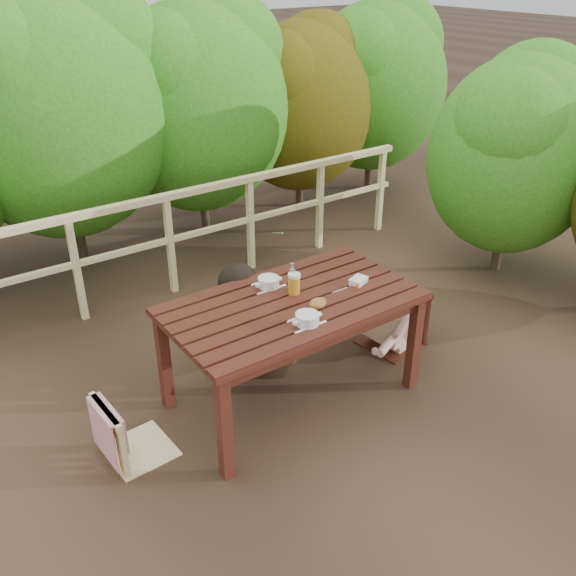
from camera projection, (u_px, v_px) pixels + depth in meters
ground at (292, 395)px, 4.67m from camera, size 60.00×60.00×0.00m
table at (292, 350)px, 4.48m from camera, size 1.75×0.99×0.81m
chair_left at (133, 400)px, 3.95m from camera, size 0.45×0.45×0.85m
chair_far at (231, 306)px, 4.92m from camera, size 0.52×0.52×0.93m
chair_right at (395, 296)px, 5.07m from camera, size 0.52×0.52×0.93m
woman at (229, 281)px, 4.83m from camera, size 0.63×0.74×1.37m
diner_right at (398, 283)px, 5.03m from camera, size 0.64×0.54×1.16m
railing at (170, 244)px, 5.87m from camera, size 5.60×0.10×1.01m
hedge_row at (142, 69)px, 6.26m from camera, size 6.60×1.60×3.80m
soup_near at (307, 320)px, 3.99m from camera, size 0.27×0.27×0.09m
soup_far at (269, 283)px, 4.44m from camera, size 0.26×0.26×0.09m
bread_roll at (318, 304)px, 4.19m from camera, size 0.13×0.10×0.07m
beer_glass at (294, 285)px, 4.33m from camera, size 0.09×0.09×0.17m
bottle at (292, 278)px, 4.35m from camera, size 0.06×0.06×0.23m
tumbler at (322, 304)px, 4.20m from camera, size 0.06×0.06×0.07m
butter_tub at (358, 282)px, 4.49m from camera, size 0.16×0.13×0.06m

